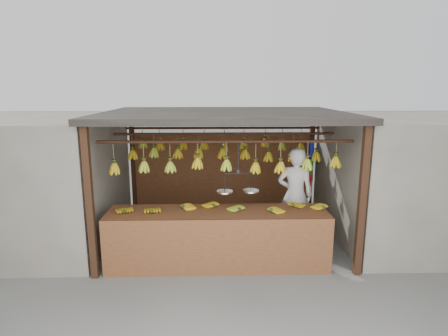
{
  "coord_description": "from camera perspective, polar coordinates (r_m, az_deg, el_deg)",
  "views": [
    {
      "loc": [
        -0.18,
        -6.75,
        2.82
      ],
      "look_at": [
        0.0,
        0.3,
        1.3
      ],
      "focal_mm": 30.0,
      "sensor_mm": 36.0,
      "label": 1
    }
  ],
  "objects": [
    {
      "name": "vendor",
      "position": [
        6.99,
        10.77,
        -4.1
      ],
      "size": [
        0.7,
        0.52,
        1.78
      ],
      "primitive_type": "imported",
      "rotation": [
        0.0,
        0.0,
        2.99
      ],
      "color": "white",
      "rests_on": "ground"
    },
    {
      "name": "bag_bundles",
      "position": [
        8.57,
        12.9,
        -0.34
      ],
      "size": [
        0.08,
        0.26,
        1.22
      ],
      "color": "#1426BF",
      "rests_on": "ground"
    },
    {
      "name": "hanging_bananas",
      "position": [
        6.87,
        0.02,
        2.08
      ],
      "size": [
        3.65,
        2.25,
        0.4
      ],
      "color": "#B19012",
      "rests_on": "ground"
    },
    {
      "name": "neighbor_right",
      "position": [
        7.92,
        27.11,
        -1.38
      ],
      "size": [
        3.0,
        3.0,
        2.3
      ],
      "primitive_type": "cube",
      "color": "slate",
      "rests_on": "ground"
    },
    {
      "name": "balance_scale",
      "position": [
        5.97,
        2.13,
        -3.11
      ],
      "size": [
        0.67,
        0.28,
        0.82
      ],
      "color": "black",
      "rests_on": "ground"
    },
    {
      "name": "stall",
      "position": [
        7.13,
        -0.01,
        5.33
      ],
      "size": [
        4.3,
        3.3,
        2.4
      ],
      "color": "black",
      "rests_on": "ground"
    },
    {
      "name": "neighbor_left",
      "position": [
        7.75,
        -27.62,
        -1.69
      ],
      "size": [
        3.0,
        3.0,
        2.3
      ],
      "primitive_type": "cube",
      "color": "slate",
      "rests_on": "ground"
    },
    {
      "name": "counter",
      "position": [
        5.91,
        -0.89,
        -8.75
      ],
      "size": [
        3.61,
        0.8,
        0.96
      ],
      "color": "brown",
      "rests_on": "ground"
    },
    {
      "name": "ground",
      "position": [
        7.32,
        0.06,
        -10.5
      ],
      "size": [
        80.0,
        80.0,
        0.0
      ],
      "primitive_type": "plane",
      "color": "#5B5B57"
    }
  ]
}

